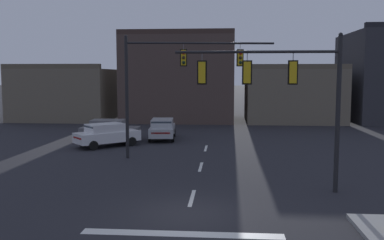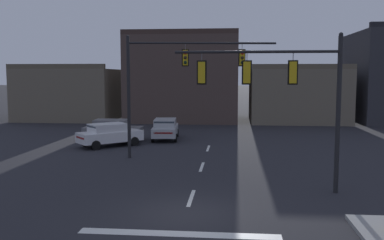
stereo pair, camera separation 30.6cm
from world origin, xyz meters
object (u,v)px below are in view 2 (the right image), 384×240
at_px(car_lot_nearside, 110,134).
at_px(car_lot_farside, 113,129).
at_px(signal_mast_far_side, 171,73).
at_px(signal_mast_near_side, 284,86).
at_px(car_lot_middle, 165,128).

height_order(car_lot_nearside, car_lot_farside, same).
bearing_deg(signal_mast_far_side, car_lot_nearside, 143.00).
relative_size(car_lot_nearside, car_lot_farside, 0.99).
bearing_deg(car_lot_nearside, signal_mast_near_side, -45.23).
bearing_deg(car_lot_middle, signal_mast_near_side, -63.00).
bearing_deg(car_lot_nearside, car_lot_middle, 46.75).
relative_size(signal_mast_far_side, car_lot_nearside, 1.97).
xyz_separation_m(car_lot_nearside, car_lot_middle, (3.39, 3.61, 0.00)).
distance_m(car_lot_nearside, car_lot_middle, 4.95).
xyz_separation_m(signal_mast_near_side, car_lot_farside, (-11.28, 13.50, -3.67)).
height_order(signal_mast_far_side, car_lot_farside, signal_mast_far_side).
height_order(car_lot_middle, car_lot_farside, same).
xyz_separation_m(signal_mast_far_side, car_lot_nearside, (-4.94, 3.72, -4.23)).
xyz_separation_m(signal_mast_far_side, car_lot_farside, (-5.47, 6.38, -4.23)).
xyz_separation_m(signal_mast_far_side, car_lot_middle, (-1.55, 7.33, -4.23)).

